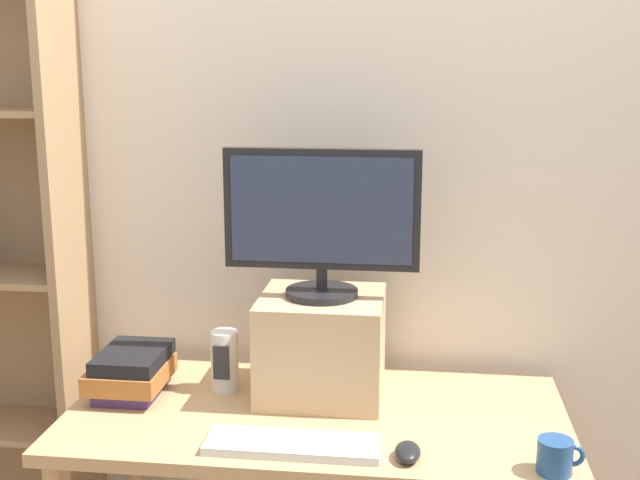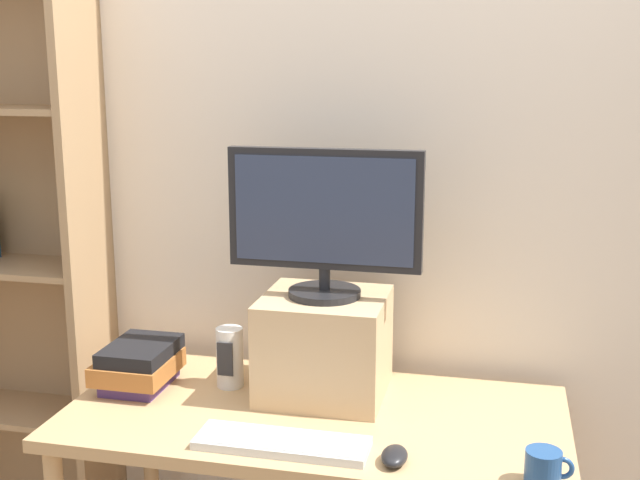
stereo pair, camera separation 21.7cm
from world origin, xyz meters
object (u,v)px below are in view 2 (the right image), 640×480
at_px(riser_box, 326,345).
at_px(computer_monitor, 326,219).
at_px(desk_speaker, 230,357).
at_px(book_stack, 139,365).
at_px(coffee_mug, 544,468).
at_px(keyboard, 282,443).
at_px(desk, 314,439).
at_px(computer_mouse, 394,456).

relative_size(riser_box, computer_monitor, 0.64).
bearing_deg(desk_speaker, book_stack, -165.50).
bearing_deg(coffee_mug, keyboard, 176.32).
relative_size(coffee_mug, desk_speaker, 0.61).
xyz_separation_m(desk, keyboard, (-0.03, -0.22, 0.10)).
distance_m(desk, coffee_mug, 0.67).
bearing_deg(riser_box, computer_monitor, -90.00).
distance_m(desk, riser_box, 0.27).
bearing_deg(desk_speaker, coffee_mug, -23.34).
xyz_separation_m(riser_box, computer_mouse, (0.25, -0.37, -0.13)).
distance_m(riser_box, book_stack, 0.56).
relative_size(desk, riser_box, 3.92).
relative_size(desk, computer_mouse, 13.31).
bearing_deg(computer_mouse, desk_speaker, 146.48).
height_order(desk, coffee_mug, coffee_mug).
bearing_deg(desk_speaker, computer_monitor, 1.92).
xyz_separation_m(book_stack, coffee_mug, (1.15, -0.32, -0.03)).
bearing_deg(computer_monitor, desk, -92.10).
xyz_separation_m(keyboard, desk_speaker, (-0.26, 0.34, 0.08)).
height_order(computer_mouse, book_stack, book_stack).
height_order(computer_monitor, desk_speaker, computer_monitor).
relative_size(riser_box, coffee_mug, 3.17).
xyz_separation_m(riser_box, book_stack, (-0.55, -0.08, -0.08)).
relative_size(computer_monitor, desk_speaker, 3.04).
distance_m(keyboard, desk_speaker, 0.44).
height_order(riser_box, desk_speaker, riser_box).
bearing_deg(computer_mouse, coffee_mug, -4.00).
relative_size(desk, computer_monitor, 2.51).
xyz_separation_m(desk, computer_mouse, (0.26, -0.24, 0.10)).
xyz_separation_m(computer_monitor, coffee_mug, (0.60, -0.40, -0.48)).
distance_m(computer_mouse, book_stack, 0.86).
height_order(riser_box, computer_monitor, computer_monitor).
xyz_separation_m(desk, computer_monitor, (0.00, 0.13, 0.61)).
bearing_deg(coffee_mug, riser_box, 146.58).
bearing_deg(keyboard, computer_mouse, -3.29).
relative_size(keyboard, desk_speaker, 2.43).
distance_m(riser_box, desk_speaker, 0.30).
relative_size(book_stack, desk_speaker, 1.39).
height_order(computer_mouse, coffee_mug, coffee_mug).
distance_m(desk, book_stack, 0.57).
bearing_deg(keyboard, computer_monitor, 84.43).
height_order(riser_box, computer_mouse, riser_box).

